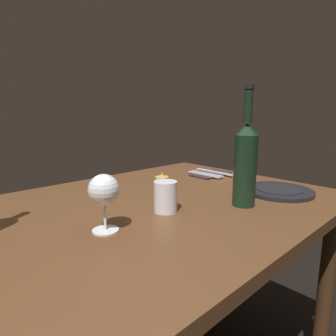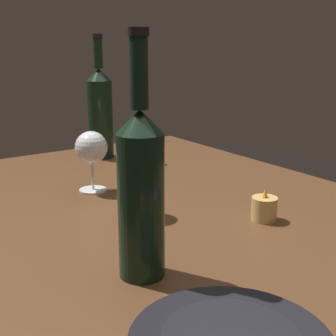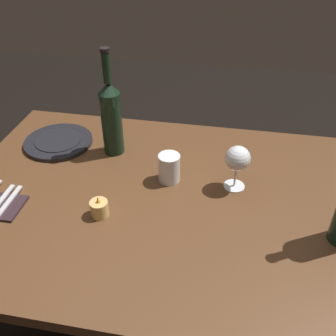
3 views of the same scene
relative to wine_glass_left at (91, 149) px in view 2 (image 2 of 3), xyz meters
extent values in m
cube|color=#56351E|center=(0.21, 0.09, -0.12)|extent=(1.30, 0.90, 0.04)
cylinder|color=#412816|center=(-0.37, 0.47, -0.49)|extent=(0.06, 0.06, 0.70)
cylinder|color=white|center=(0.00, 0.00, -0.10)|extent=(0.07, 0.07, 0.00)
cylinder|color=white|center=(0.00, 0.00, -0.06)|extent=(0.01, 0.01, 0.07)
sphere|color=white|center=(0.00, 0.00, 0.00)|extent=(0.08, 0.08, 0.08)
cylinder|color=#42070F|center=(0.00, 0.00, 0.00)|extent=(0.06, 0.06, 0.01)
cylinder|color=black|center=(-0.29, 0.17, 0.01)|extent=(0.08, 0.08, 0.23)
cone|color=black|center=(-0.29, 0.17, 0.15)|extent=(0.08, 0.08, 0.03)
cylinder|color=black|center=(-0.29, 0.17, 0.21)|extent=(0.03, 0.03, 0.09)
cylinder|color=black|center=(-0.29, 0.17, 0.26)|extent=(0.03, 0.03, 0.01)
cylinder|color=black|center=(0.43, -0.13, 0.01)|extent=(0.07, 0.07, 0.22)
cone|color=black|center=(0.43, -0.13, 0.14)|extent=(0.07, 0.07, 0.03)
cylinder|color=black|center=(0.43, -0.13, 0.21)|extent=(0.03, 0.03, 0.10)
cylinder|color=black|center=(0.43, -0.13, 0.26)|extent=(0.03, 0.03, 0.01)
cylinder|color=white|center=(0.21, 0.00, -0.06)|extent=(0.07, 0.07, 0.09)
cylinder|color=silver|center=(0.21, 0.00, -0.07)|extent=(0.06, 0.06, 0.06)
cylinder|color=#DBB266|center=(0.37, 0.20, -0.08)|extent=(0.05, 0.05, 0.05)
cylinder|color=white|center=(0.37, 0.20, -0.08)|extent=(0.04, 0.04, 0.03)
cone|color=#F99E2D|center=(0.37, 0.20, -0.04)|extent=(0.01, 0.01, 0.02)
camera|label=1|loc=(-0.35, -0.60, 0.19)|focal=30.68mm
camera|label=2|loc=(1.00, -0.48, 0.25)|focal=50.82mm
camera|label=3|loc=(0.04, 0.95, 0.65)|focal=40.63mm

